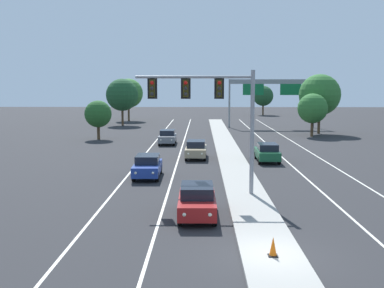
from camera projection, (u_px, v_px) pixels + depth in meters
The scene contains 20 objects.
ground_plane at pixel (272, 257), 18.10m from camera, with size 260.00×260.00×0.00m, color #28282B.
median_island at pixel (237, 171), 35.95m from camera, with size 2.40×110.00×0.15m, color #9E9B93.
lane_stripe_oncoming_center at pixel (179, 158), 42.99m from camera, with size 0.14×100.00×0.01m, color silver.
lane_stripe_receding_center at pixel (283, 158), 42.82m from camera, with size 0.14×100.00×0.01m, color silver.
edge_stripe_left at pixel (142, 158), 43.06m from camera, with size 0.14×100.00×0.01m, color silver.
edge_stripe_right at pixel (320, 158), 42.76m from camera, with size 0.14×100.00×0.01m, color silver.
overhead_signal_mast at pixel (212, 103), 27.54m from camera, with size 6.86×0.44×7.20m.
car_oncoming_red at pixel (197, 201), 23.58m from camera, with size 1.85×4.48×1.58m.
car_oncoming_blue at pixel (148, 166), 33.82m from camera, with size 1.87×4.49×1.58m.
car_oncoming_tan at pixel (196, 149), 42.74m from camera, with size 1.90×4.50×1.58m.
car_oncoming_grey at pixel (167, 137), 53.17m from camera, with size 1.85×4.48×1.58m.
car_receding_green at pixel (267, 152), 40.81m from camera, with size 1.87×4.49×1.58m.
traffic_cone_median_nose at pixel (273, 247), 17.74m from camera, with size 0.36×0.36×0.74m.
highway_sign_gantry at pixel (272, 88), 73.46m from camera, with size 13.28×0.42×7.50m.
tree_far_left_b at pixel (128, 93), 88.32m from camera, with size 5.39×5.39×7.79m.
tree_far_left_c at pixel (98, 114), 57.67m from camera, with size 3.26×3.26×4.71m.
tree_far_left_a at pixel (122, 95), 78.22m from camera, with size 5.28×5.28×7.64m.
tree_far_right_c at pixel (263, 96), 106.22m from camera, with size 4.48×4.48×6.48m.
tree_far_right_a at pixel (313, 109), 60.81m from camera, with size 3.80×3.80×5.50m.
tree_far_right_b at pixel (320, 95), 64.30m from camera, with size 5.55×5.55×8.03m.
Camera 1 is at (-2.71, -17.50, 6.44)m, focal length 44.76 mm.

